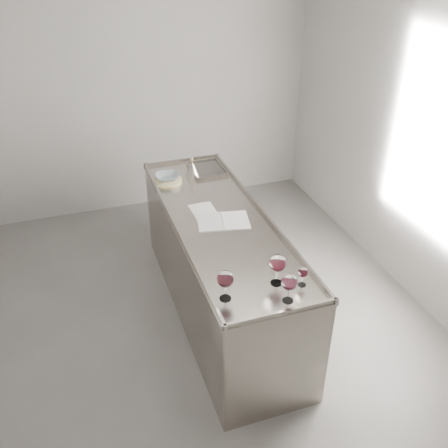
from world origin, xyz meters
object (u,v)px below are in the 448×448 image
object	(u,v)px
wine_glass_middle	(277,264)
ceramic_bowl	(167,177)
wine_glass_left	(225,279)
counter	(220,267)
notebook	(223,221)
wine_funnel	(192,169)
wine_glass_right	(289,283)
wine_glass_small	(303,273)

from	to	relation	value
wine_glass_middle	ceramic_bowl	distance (m)	1.73
wine_glass_left	wine_glass_middle	size ratio (longest dim) A/B	0.97
counter	ceramic_bowl	distance (m)	0.98
counter	ceramic_bowl	bearing A→B (deg)	106.49
notebook	wine_funnel	size ratio (longest dim) A/B	2.16
wine_glass_left	wine_funnel	bearing A→B (deg)	80.87
wine_glass_middle	wine_funnel	xyz separation A→B (m)	(-0.08, 1.75, -0.09)
counter	wine_glass_left	distance (m)	1.15
wine_glass_left	wine_glass_middle	distance (m)	0.37
wine_glass_middle	wine_glass_right	world-z (taller)	wine_glass_middle
counter	wine_glass_left	bearing A→B (deg)	-106.40
wine_glass_left	wine_glass_small	size ratio (longest dim) A/B	1.54
wine_glass_left	wine_glass_small	xyz separation A→B (m)	(0.52, -0.03, -0.05)
wine_glass_small	wine_funnel	xyz separation A→B (m)	(-0.23, 1.82, -0.03)
wine_glass_right	wine_funnel	size ratio (longest dim) A/B	0.94
counter	wine_glass_right	xyz separation A→B (m)	(0.09, -1.08, 0.61)
wine_glass_left	wine_glass_middle	xyz separation A→B (m)	(0.37, 0.04, 0.01)
wine_glass_right	ceramic_bowl	size ratio (longest dim) A/B	0.94
wine_glass_small	ceramic_bowl	distance (m)	1.84
wine_glass_right	wine_funnel	bearing A→B (deg)	92.36
notebook	ceramic_bowl	bearing A→B (deg)	118.57
wine_glass_middle	wine_funnel	distance (m)	1.75
wine_funnel	wine_glass_left	bearing A→B (deg)	-99.13
wine_glass_right	wine_glass_small	world-z (taller)	wine_glass_right
wine_glass_middle	wine_glass_small	xyz separation A→B (m)	(0.15, -0.07, -0.06)
wine_glass_small	ceramic_bowl	world-z (taller)	wine_glass_small
wine_glass_left	wine_glass_middle	bearing A→B (deg)	6.32
notebook	wine_glass_left	bearing A→B (deg)	-96.11
wine_glass_left	wine_funnel	world-z (taller)	wine_glass_left
wine_glass_right	ceramic_bowl	bearing A→B (deg)	99.92
wine_glass_small	ceramic_bowl	xyz separation A→B (m)	(-0.48, 1.77, -0.05)
wine_glass_left	ceramic_bowl	world-z (taller)	wine_glass_left
ceramic_bowl	notebook	bearing A→B (deg)	-73.29
notebook	ceramic_bowl	distance (m)	0.88
wine_glass_middle	wine_glass_small	world-z (taller)	wine_glass_middle
counter	wine_funnel	world-z (taller)	wine_funnel
wine_glass_right	notebook	bearing A→B (deg)	94.19
wine_glass_right	notebook	distance (m)	1.05
notebook	wine_glass_right	bearing A→B (deg)	-73.95
notebook	wine_glass_middle	bearing A→B (deg)	-72.82
wine_glass_middle	notebook	size ratio (longest dim) A/B	0.48
notebook	wine_funnel	bearing A→B (deg)	102.08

